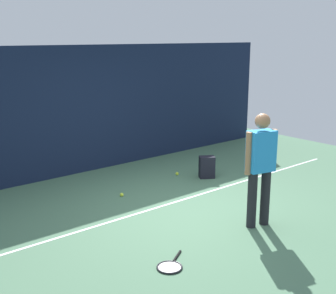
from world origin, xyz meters
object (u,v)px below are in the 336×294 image
Objects in this scene: tennis_racket at (170,266)px; tennis_player at (260,163)px; tennis_ball_near_player at (122,195)px; backpack at (207,167)px; tennis_ball_by_fence at (177,174)px.

tennis_player is at bearing 152.47° from tennis_racket.
tennis_ball_near_player is at bearing -142.47° from tennis_racket.
tennis_ball_by_fence is at bearing -22.19° from backpack.
tennis_racket is 2.63m from tennis_ball_near_player.
tennis_ball_near_player is (0.95, 2.46, 0.02)m from tennis_racket.
tennis_player is 3.86× the size of backpack.
tennis_racket is at bearing -111.09° from tennis_ball_near_player.
tennis_ball_near_player is 1.61m from tennis_ball_by_fence.
tennis_player is at bearing -104.95° from tennis_ball_by_fence.
backpack reaches higher than tennis_racket.
tennis_ball_near_player is at bearing 26.67° from backpack.
tennis_racket is (-1.81, -0.12, -0.95)m from tennis_player.
tennis_ball_by_fence is (-0.36, 0.49, -0.18)m from backpack.
tennis_player reaches higher than backpack.
tennis_ball_near_player and tennis_ball_by_fence have the same top height.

